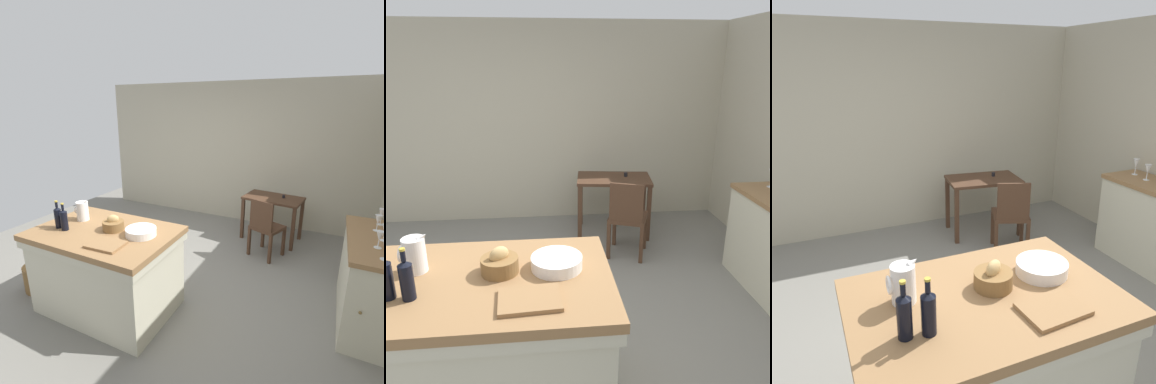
% 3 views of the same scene
% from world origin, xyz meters
% --- Properties ---
extents(ground_plane, '(6.76, 6.76, 0.00)m').
position_xyz_m(ground_plane, '(0.00, 0.00, 0.00)').
color(ground_plane, slate).
extents(wall_back, '(5.32, 0.12, 2.60)m').
position_xyz_m(wall_back, '(0.00, 2.60, 1.30)').
color(wall_back, '#B2AA93').
rests_on(wall_back, ground).
extents(island_table, '(1.47, 0.98, 0.92)m').
position_xyz_m(island_table, '(-0.27, -0.63, 0.50)').
color(island_table, olive).
rests_on(island_table, ground).
extents(writing_desk, '(0.97, 0.68, 0.78)m').
position_xyz_m(writing_desk, '(0.98, 1.92, 0.61)').
color(writing_desk, '#472D1E').
rests_on(writing_desk, ground).
extents(wooden_chair, '(0.52, 0.52, 0.89)m').
position_xyz_m(wooden_chair, '(1.01, 1.26, 0.48)').
color(wooden_chair, '#472D1E').
rests_on(wooden_chair, ground).
extents(pitcher, '(0.17, 0.13, 0.26)m').
position_xyz_m(pitcher, '(-0.68, -0.50, 1.03)').
color(pitcher, white).
rests_on(pitcher, island_table).
extents(wash_bowl, '(0.31, 0.31, 0.08)m').
position_xyz_m(wash_bowl, '(0.15, -0.55, 0.96)').
color(wash_bowl, white).
rests_on(wash_bowl, island_table).
extents(bread_basket, '(0.22, 0.22, 0.17)m').
position_xyz_m(bread_basket, '(-0.19, -0.57, 0.98)').
color(bread_basket, brown).
rests_on(bread_basket, island_table).
extents(cutting_board, '(0.34, 0.26, 0.02)m').
position_xyz_m(cutting_board, '(-0.01, -0.88, 0.93)').
color(cutting_board, olive).
rests_on(cutting_board, island_table).
extents(wine_bottle_dark, '(0.07, 0.07, 0.29)m').
position_xyz_m(wine_bottle_dark, '(-0.64, -0.79, 1.04)').
color(wine_bottle_dark, black).
rests_on(wine_bottle_dark, island_table).
extents(wine_bottle_amber, '(0.07, 0.07, 0.30)m').
position_xyz_m(wine_bottle_amber, '(-0.75, -0.78, 1.04)').
color(wine_bottle_amber, black).
rests_on(wine_bottle_amber, island_table).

